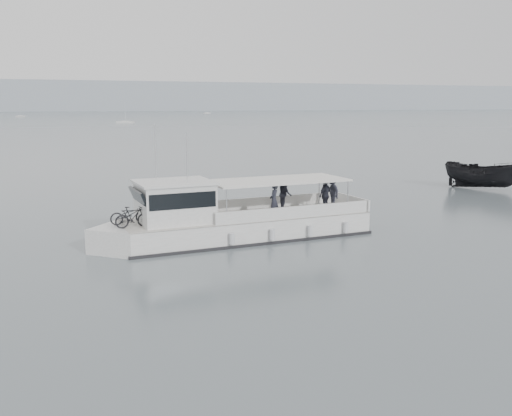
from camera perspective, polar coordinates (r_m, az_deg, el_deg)
name	(u,v)px	position (r m, az deg, el deg)	size (l,w,h in m)	color
ground	(161,230)	(32.73, -9.45, -2.21)	(1400.00, 1400.00, 0.00)	#535E62
headland	(37,96)	(591.38, -21.08, 10.39)	(1400.00, 90.00, 28.00)	#939EA8
tour_boat	(224,221)	(29.74, -3.21, -1.32)	(15.10, 4.26, 6.30)	white
dark_motorboat	(482,175)	(51.33, 21.70, 3.11)	(2.36, 6.27, 2.42)	black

